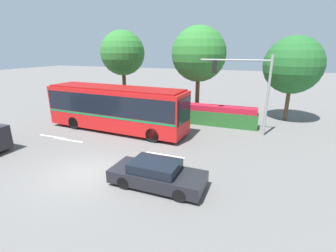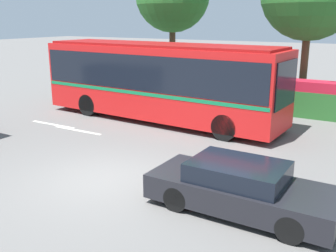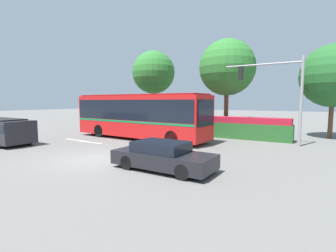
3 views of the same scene
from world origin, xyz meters
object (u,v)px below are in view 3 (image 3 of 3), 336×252
(traffic_light_pole, at_px, (280,87))
(suv_left_lane, at_px, (3,129))
(sedan_foreground, at_px, (163,156))
(street_tree_left, at_px, (154,73))
(city_bus, at_px, (139,114))
(street_tree_right, at_px, (334,76))
(street_tree_centre, at_px, (227,68))

(traffic_light_pole, bearing_deg, suv_left_lane, 31.01)
(sedan_foreground, xyz_separation_m, street_tree_left, (-8.72, 12.02, 5.10))
(city_bus, height_order, traffic_light_pole, traffic_light_pole)
(street_tree_left, height_order, street_tree_right, street_tree_left)
(sedan_foreground, relative_size, street_tree_left, 0.56)
(city_bus, distance_m, traffic_light_pole, 9.93)
(sedan_foreground, bearing_deg, street_tree_centre, 96.66)
(street_tree_right, bearing_deg, traffic_light_pole, -121.67)
(suv_left_lane, height_order, street_tree_right, street_tree_right)
(traffic_light_pole, bearing_deg, city_bus, 16.38)
(street_tree_left, bearing_deg, traffic_light_pole, -13.85)
(street_tree_left, distance_m, street_tree_centre, 7.52)
(sedan_foreground, distance_m, traffic_light_pole, 10.15)
(street_tree_centre, xyz_separation_m, street_tree_right, (7.52, 2.18, -0.86))
(suv_left_lane, height_order, street_tree_centre, street_tree_centre)
(sedan_foreground, height_order, street_tree_left, street_tree_left)
(suv_left_lane, bearing_deg, street_tree_centre, 48.38)
(sedan_foreground, relative_size, street_tree_right, 0.61)
(street_tree_left, bearing_deg, sedan_foreground, -54.04)
(city_bus, height_order, street_tree_centre, street_tree_centre)
(city_bus, xyz_separation_m, traffic_light_pole, (9.35, 2.75, 1.86))
(traffic_light_pole, relative_size, street_tree_centre, 0.72)
(street_tree_centre, height_order, street_tree_right, street_tree_centre)
(city_bus, xyz_separation_m, street_tree_left, (-2.60, 5.70, 3.76))
(street_tree_left, relative_size, street_tree_right, 1.09)
(street_tree_left, height_order, street_tree_centre, street_tree_centre)
(traffic_light_pole, height_order, street_tree_left, street_tree_left)
(suv_left_lane, xyz_separation_m, street_tree_right, (18.69, 14.37, 3.76))
(traffic_light_pole, xyz_separation_m, street_tree_right, (3.07, 4.98, 0.99))
(sedan_foreground, xyz_separation_m, traffic_light_pole, (3.23, 9.07, 3.20))
(sedan_foreground, bearing_deg, city_bus, 134.93)
(city_bus, distance_m, street_tree_centre, 8.29)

